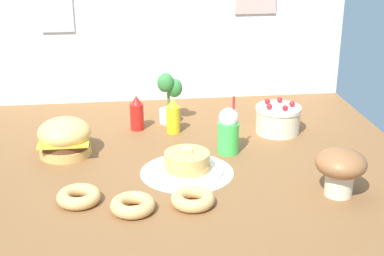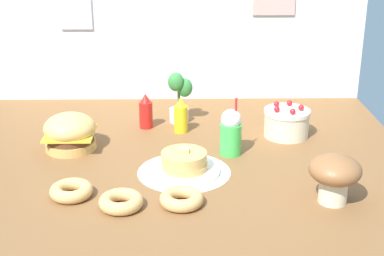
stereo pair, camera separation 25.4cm
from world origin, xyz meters
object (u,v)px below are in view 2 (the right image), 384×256
(donut_vanilla, at_px, (182,198))
(mushroom_stool, at_px, (335,174))
(ketchup_bottle, at_px, (146,112))
(potted_plant, at_px, (179,95))
(burger, at_px, (70,132))
(cream_soda_cup, at_px, (231,132))
(pancake_stack, at_px, (184,164))
(donut_chocolate, at_px, (121,201))
(layer_cake, at_px, (287,123))
(donut_pink_glaze, at_px, (71,190))
(mustard_bottle, at_px, (181,116))

(donut_vanilla, xyz_separation_m, mushroom_stool, (0.60, 0.01, 0.09))
(ketchup_bottle, height_order, potted_plant, potted_plant)
(burger, xyz_separation_m, cream_soda_cup, (0.77, -0.07, 0.02))
(pancake_stack, bearing_deg, cream_soda_cup, 42.25)
(donut_chocolate, xyz_separation_m, mushroom_stool, (0.83, 0.03, 0.09))
(layer_cake, xyz_separation_m, ketchup_bottle, (-0.72, 0.13, 0.01))
(pancake_stack, bearing_deg, potted_plant, 92.25)
(pancake_stack, bearing_deg, donut_pink_glaze, -154.78)
(pancake_stack, xyz_separation_m, mushroom_stool, (0.59, -0.28, 0.08))
(layer_cake, bearing_deg, ketchup_bottle, 169.59)
(layer_cake, bearing_deg, donut_chocolate, -136.40)
(donut_chocolate, bearing_deg, burger, 117.25)
(potted_plant, distance_m, mushroom_stool, 1.10)
(ketchup_bottle, xyz_separation_m, donut_vanilla, (0.19, -0.85, -0.06))
(pancake_stack, bearing_deg, burger, 153.42)
(pancake_stack, height_order, donut_chocolate, pancake_stack)
(pancake_stack, distance_m, donut_pink_glaze, 0.51)
(donut_pink_glaze, bearing_deg, burger, 100.52)
(donut_pink_glaze, height_order, donut_vanilla, same)
(pancake_stack, relative_size, ketchup_bottle, 1.70)
(donut_chocolate, height_order, potted_plant, potted_plant)
(burger, distance_m, cream_soda_cup, 0.77)
(layer_cake, xyz_separation_m, mustard_bottle, (-0.54, 0.07, 0.01))
(cream_soda_cup, height_order, mushroom_stool, cream_soda_cup)
(burger, distance_m, donut_chocolate, 0.66)
(burger, xyz_separation_m, donut_vanilla, (0.54, -0.57, -0.06))
(burger, bearing_deg, potted_plant, 34.91)
(pancake_stack, height_order, donut_pink_glaze, pancake_stack)
(donut_chocolate, relative_size, donut_vanilla, 1.00)
(burger, distance_m, layer_cake, 1.08)
(donut_pink_glaze, bearing_deg, mustard_bottle, 57.93)
(donut_vanilla, distance_m, mushroom_stool, 0.61)
(mustard_bottle, xyz_separation_m, donut_chocolate, (-0.23, -0.80, -0.06))
(pancake_stack, distance_m, mustard_bottle, 0.49)
(donut_chocolate, bearing_deg, mushroom_stool, 2.27)
(cream_soda_cup, bearing_deg, donut_vanilla, -115.24)
(mustard_bottle, height_order, cream_soda_cup, cream_soda_cup)
(donut_vanilla, bearing_deg, cream_soda_cup, 64.76)
(layer_cake, bearing_deg, donut_pink_glaze, -146.92)
(donut_pink_glaze, distance_m, donut_chocolate, 0.23)
(potted_plant, bearing_deg, donut_chocolate, -103.16)
(pancake_stack, relative_size, cream_soda_cup, 1.13)
(donut_pink_glaze, bearing_deg, donut_vanilla, -9.68)
(cream_soda_cup, bearing_deg, burger, 174.47)
(mustard_bottle, relative_size, cream_soda_cup, 0.67)
(donut_vanilla, bearing_deg, layer_cake, 53.18)
(pancake_stack, relative_size, potted_plant, 1.11)
(burger, relative_size, ketchup_bottle, 1.33)
(potted_plant, bearing_deg, layer_cake, -21.45)
(burger, distance_m, mushroom_stool, 1.26)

